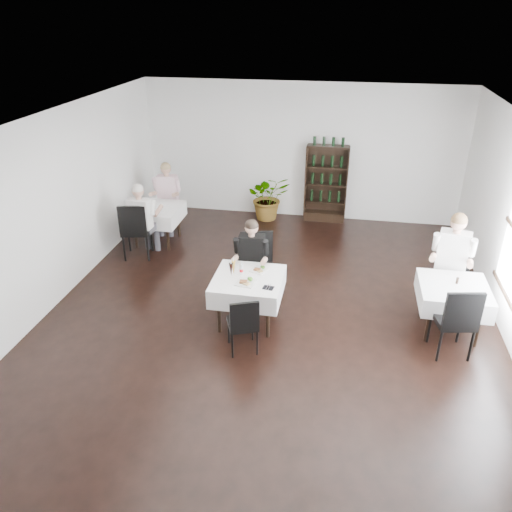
{
  "coord_description": "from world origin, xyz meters",
  "views": [
    {
      "loc": [
        1.0,
        -6.37,
        4.42
      ],
      "look_at": [
        -0.22,
        0.2,
        1.04
      ],
      "focal_mm": 35.0,
      "sensor_mm": 36.0,
      "label": 1
    }
  ],
  "objects_px": {
    "wine_shelf": "(326,185)",
    "main_table": "(248,286)",
    "potted_tree": "(268,197)",
    "diner_main": "(251,257)"
  },
  "relations": [
    {
      "from": "wine_shelf",
      "to": "diner_main",
      "type": "height_order",
      "value": "wine_shelf"
    },
    {
      "from": "main_table",
      "to": "wine_shelf",
      "type": "bearing_deg",
      "value": 78.22
    },
    {
      "from": "main_table",
      "to": "diner_main",
      "type": "xyz_separation_m",
      "value": [
        -0.06,
        0.54,
        0.22
      ]
    },
    {
      "from": "main_table",
      "to": "diner_main",
      "type": "distance_m",
      "value": 0.58
    },
    {
      "from": "potted_tree",
      "to": "diner_main",
      "type": "relative_size",
      "value": 0.71
    },
    {
      "from": "main_table",
      "to": "potted_tree",
      "type": "xyz_separation_m",
      "value": [
        -0.37,
        4.18,
        -0.1
      ]
    },
    {
      "from": "potted_tree",
      "to": "wine_shelf",
      "type": "bearing_deg",
      "value": 6.17
    },
    {
      "from": "potted_tree",
      "to": "diner_main",
      "type": "bearing_deg",
      "value": -85.09
    },
    {
      "from": "wine_shelf",
      "to": "main_table",
      "type": "xyz_separation_m",
      "value": [
        -0.9,
        -4.31,
        -0.23
      ]
    },
    {
      "from": "wine_shelf",
      "to": "main_table",
      "type": "relative_size",
      "value": 1.7
    }
  ]
}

